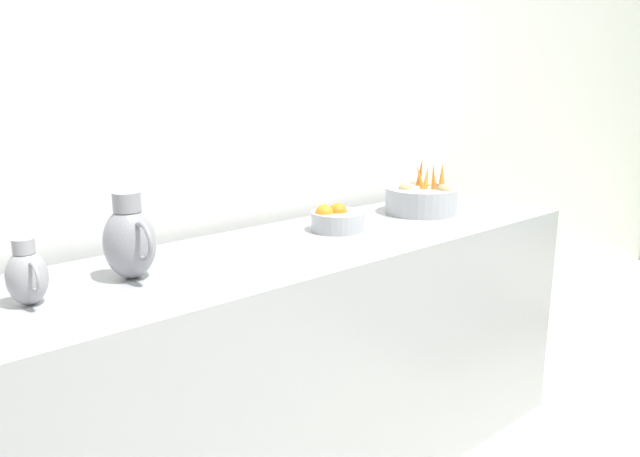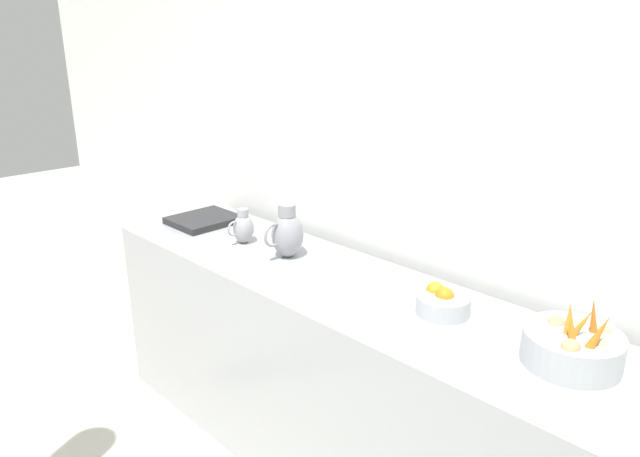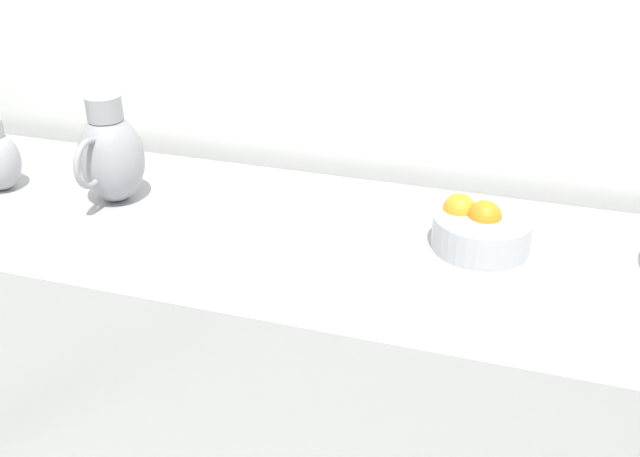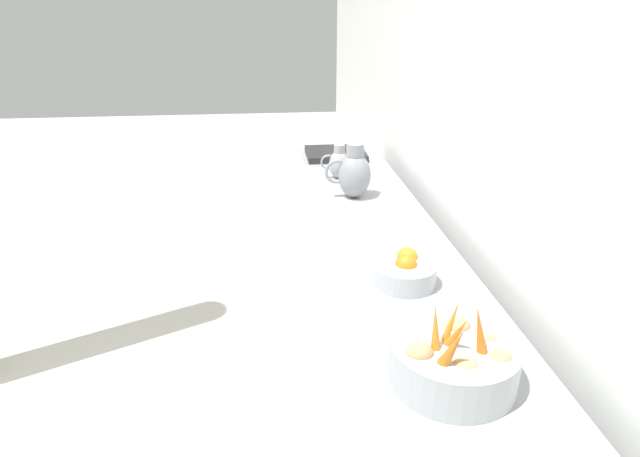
% 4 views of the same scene
% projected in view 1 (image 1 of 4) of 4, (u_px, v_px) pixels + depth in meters
% --- Properties ---
extents(tile_wall_left, '(0.10, 8.12, 3.00)m').
position_uv_depth(tile_wall_left, '(294.00, 78.00, 2.58)').
color(tile_wall_left, white).
rests_on(tile_wall_left, ground_plane).
extents(prep_counter, '(0.64, 2.76, 0.94)m').
position_uv_depth(prep_counter, '(263.00, 382.00, 2.19)').
color(prep_counter, '#9EA0A5').
rests_on(prep_counter, ground_plane).
extents(vegetable_colander, '(0.31, 0.31, 0.23)m').
position_uv_depth(vegetable_colander, '(422.00, 199.00, 2.68)').
color(vegetable_colander, '#ADAFB5').
rests_on(vegetable_colander, prep_counter).
extents(orange_bowl, '(0.20, 0.20, 0.10)m').
position_uv_depth(orange_bowl, '(337.00, 219.00, 2.37)').
color(orange_bowl, '#ADAFB5').
rests_on(orange_bowl, prep_counter).
extents(metal_pitcher_tall, '(0.21, 0.15, 0.25)m').
position_uv_depth(metal_pitcher_tall, '(130.00, 240.00, 1.80)').
color(metal_pitcher_tall, gray).
rests_on(metal_pitcher_tall, prep_counter).
extents(metal_pitcher_short, '(0.15, 0.10, 0.17)m').
position_uv_depth(metal_pitcher_short, '(27.00, 275.00, 1.60)').
color(metal_pitcher_short, '#939399').
rests_on(metal_pitcher_short, prep_counter).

